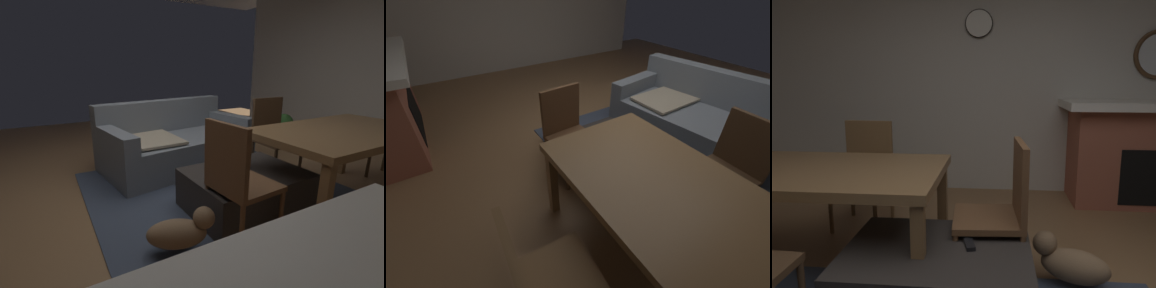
# 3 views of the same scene
# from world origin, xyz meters

# --- Properties ---
(wall_back_fireplace_side) EXTENTS (7.92, 0.12, 2.89)m
(wall_back_fireplace_side) POSITION_xyz_m (0.00, -2.93, 1.44)
(wall_back_fireplace_side) COLOR beige
(wall_back_fireplace_side) RESTS_ON ground
(ottoman_coffee_table) EXTENTS (1.05, 0.78, 0.38)m
(ottoman_coffee_table) POSITION_xyz_m (0.42, -0.62, 0.19)
(ottoman_coffee_table) COLOR #2D2826
(ottoman_coffee_table) RESTS_ON ground
(tv_remote) EXTENTS (0.09, 0.17, 0.02)m
(tv_remote) POSITION_xyz_m (0.24, -0.66, 0.39)
(tv_remote) COLOR black
(tv_remote) RESTS_ON ottoman_coffee_table
(dining_table) EXTENTS (1.68, 0.96, 0.74)m
(dining_table) POSITION_xyz_m (1.28, -0.93, 0.67)
(dining_table) COLOR brown
(dining_table) RESTS_ON ground
(dining_chair_south) EXTENTS (0.47, 0.47, 0.93)m
(dining_chair_south) POSITION_xyz_m (1.28, -1.80, 0.52)
(dining_chair_south) COLOR brown
(dining_chair_south) RESTS_ON ground
(dining_chair_west) EXTENTS (0.47, 0.47, 0.93)m
(dining_chair_west) POSITION_xyz_m (0.05, -0.94, 0.52)
(dining_chair_west) COLOR brown
(dining_chair_west) RESTS_ON ground
(small_dog) EXTENTS (0.50, 0.35, 0.30)m
(small_dog) POSITION_xyz_m (-0.38, -0.89, 0.17)
(small_dog) COLOR #8C6B4C
(small_dog) RESTS_ON ground
(wall_clock) EXTENTS (0.31, 0.03, 0.31)m
(wall_clock) POSITION_xyz_m (0.31, -2.84, 1.90)
(wall_clock) COLOR silver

